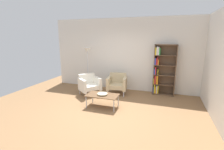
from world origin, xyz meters
TOP-DOWN VIEW (x-y plane):
  - ground_plane at (0.00, 0.00)m, footprint 8.32×8.32m
  - plaster_back_panel at (0.00, 2.46)m, footprint 6.40×0.12m
  - plaster_right_partition at (2.86, 0.60)m, footprint 0.12×5.20m
  - bookshelf_tall at (1.41, 2.25)m, footprint 0.80×0.30m
  - coffee_table_low at (-0.28, 0.40)m, footprint 1.00×0.56m
  - decorative_bowl at (-0.28, 0.40)m, footprint 0.32×0.32m
  - armchair_corner_red at (-0.21, 1.76)m, footprint 0.80×0.74m
  - armchair_near_window at (-1.18, 1.31)m, footprint 0.94×0.95m
  - floor_lamp_torchiere at (-1.57, 1.99)m, footprint 0.32×0.32m

SIDE VIEW (x-z plane):
  - ground_plane at x=0.00m, z-range 0.00..0.00m
  - coffee_table_low at x=-0.28m, z-range 0.17..0.57m
  - armchair_corner_red at x=-0.21m, z-range 0.02..0.80m
  - armchair_near_window at x=-1.18m, z-range 0.02..0.80m
  - decorative_bowl at x=-0.28m, z-range 0.41..0.46m
  - bookshelf_tall at x=1.41m, z-range -0.03..1.87m
  - floor_lamp_torchiere at x=-1.57m, z-range 0.58..2.32m
  - plaster_back_panel at x=0.00m, z-range 0.00..2.90m
  - plaster_right_partition at x=2.86m, z-range 0.00..2.90m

